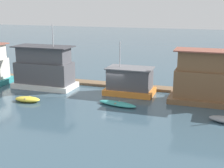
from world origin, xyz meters
name	(u,v)px	position (x,y,z in m)	size (l,w,h in m)	color
ground_plane	(115,94)	(0.00, 0.00, 0.00)	(200.00, 200.00, 0.00)	#385160
dock_walkway	(123,86)	(0.00, 3.33, 0.15)	(51.00, 1.76, 0.30)	brown
houseboat_white	(44,69)	(-8.91, 0.05, 2.28)	(7.39, 3.58, 7.60)	white
houseboat_orange	(130,82)	(1.57, 0.60, 1.42)	(5.44, 3.43, 5.86)	orange
houseboat_brown	(206,80)	(9.74, -0.02, 2.40)	(7.28, 3.72, 5.42)	brown
dinghy_yellow	(28,99)	(-7.70, -5.61, 0.26)	(2.82, 1.45, 0.53)	yellow
dinghy_teal	(117,104)	(1.52, -3.87, 0.19)	(4.30, 2.03, 0.38)	teal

